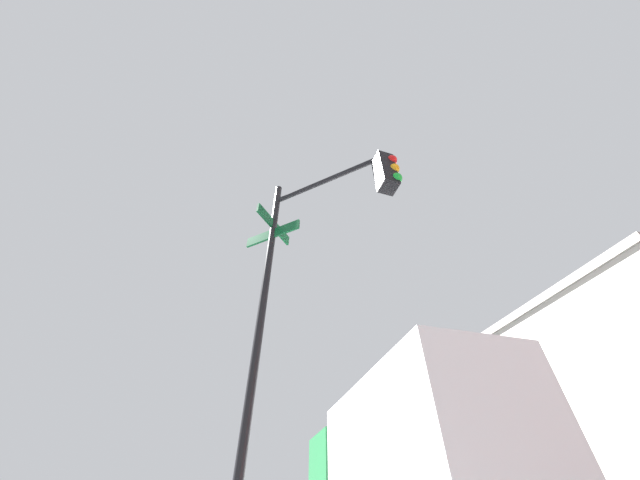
# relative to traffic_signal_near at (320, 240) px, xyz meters

# --- Properties ---
(traffic_signal_near) EXTENTS (2.14, 2.13, 6.27)m
(traffic_signal_near) POSITION_rel_traffic_signal_near_xyz_m (0.00, 0.00, 0.00)
(traffic_signal_near) COLOR black
(traffic_signal_near) RESTS_ON ground_plane
(box_truck_second) EXTENTS (7.97, 2.82, 3.56)m
(box_truck_second) POSITION_rel_traffic_signal_near_xyz_m (-4.31, 3.27, -2.47)
(box_truck_second) COLOR #19592D
(box_truck_second) RESTS_ON ground_plane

